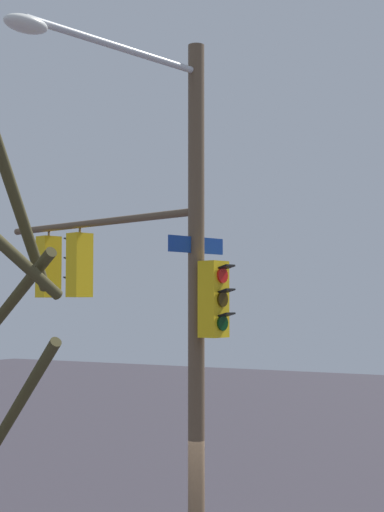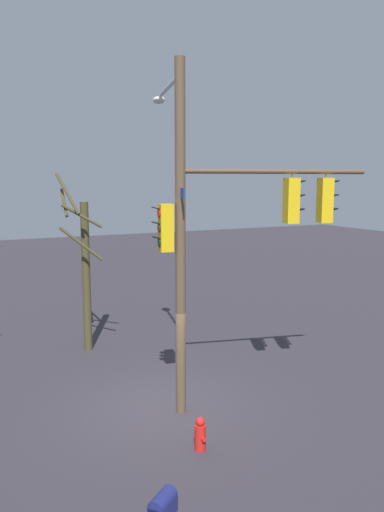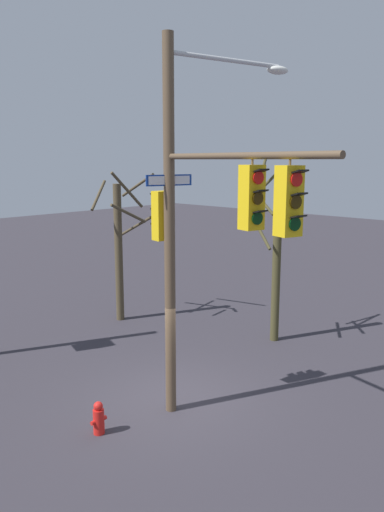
# 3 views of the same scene
# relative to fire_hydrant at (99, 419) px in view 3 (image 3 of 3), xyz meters

# --- Properties ---
(ground_plane) EXTENTS (80.00, 80.00, 0.00)m
(ground_plane) POSITION_rel_fire_hydrant_xyz_m (-2.19, 0.11, -0.34)
(ground_plane) COLOR #343037
(main_signal_pole_assembly) EXTENTS (4.45, 5.20, 8.36)m
(main_signal_pole_assembly) POSITION_rel_fire_hydrant_xyz_m (-1.74, 1.31, 4.50)
(main_signal_pole_assembly) COLOR brown
(main_signal_pole_assembly) RESTS_ON ground
(fire_hydrant) EXTENTS (0.38, 0.24, 0.73)m
(fire_hydrant) POSITION_rel_fire_hydrant_xyz_m (0.00, 0.00, 0.00)
(fire_hydrant) COLOR red
(fire_hydrant) RESTS_ON ground
(bare_tree_behind_pole) EXTENTS (2.01, 1.99, 5.40)m
(bare_tree_behind_pole) POSITION_rel_fire_hydrant_xyz_m (-5.33, -5.75, 2.46)
(bare_tree_behind_pole) COLOR #4A3F2B
(bare_tree_behind_pole) RESTS_ON ground
(bare_tree_corner) EXTENTS (1.64, 1.29, 5.88)m
(bare_tree_corner) POSITION_rel_fire_hydrant_xyz_m (-7.29, -0.48, 2.42)
(bare_tree_corner) COLOR #443F24
(bare_tree_corner) RESTS_ON ground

